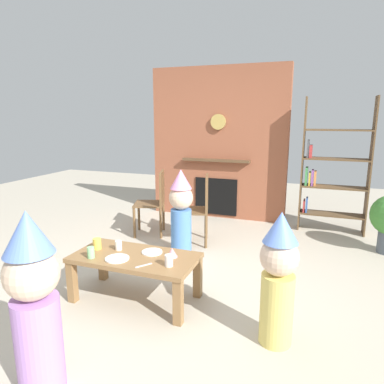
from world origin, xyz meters
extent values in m
plane|color=#BCB29E|center=(0.00, 0.00, 0.00)|extent=(12.00, 12.00, 0.00)
cube|color=#935138|center=(-0.20, 2.60, 1.20)|extent=(2.20, 0.18, 2.40)
cube|color=black|center=(-0.20, 2.50, 0.35)|extent=(0.70, 0.02, 0.60)
cube|color=brown|center=(-0.20, 2.46, 0.95)|extent=(1.10, 0.10, 0.04)
cylinder|color=tan|center=(-0.18, 2.48, 1.55)|extent=(0.24, 0.04, 0.24)
cube|color=brown|center=(1.12, 2.40, 0.95)|extent=(0.02, 0.28, 1.90)
cube|color=brown|center=(2.00, 2.40, 0.95)|extent=(0.02, 0.28, 1.90)
cube|color=brown|center=(1.56, 2.40, 0.25)|extent=(0.86, 0.28, 0.02)
cube|color=brown|center=(1.56, 2.40, 0.65)|extent=(0.86, 0.28, 0.02)
cube|color=brown|center=(1.56, 2.40, 1.05)|extent=(0.86, 0.28, 0.02)
cube|color=brown|center=(1.56, 2.40, 1.45)|extent=(0.86, 0.28, 0.02)
cube|color=#B23333|center=(1.18, 2.40, 0.34)|extent=(0.02, 0.20, 0.17)
cube|color=#3359A5|center=(1.22, 2.40, 0.36)|extent=(0.02, 0.20, 0.21)
cube|color=#3F8C4C|center=(1.18, 2.40, 0.79)|extent=(0.03, 0.20, 0.26)
cube|color=gold|center=(1.23, 2.40, 0.75)|extent=(0.02, 0.20, 0.19)
cube|color=#8C4C99|center=(1.27, 2.40, 0.77)|extent=(0.03, 0.20, 0.22)
cube|color=#D87F3F|center=(1.31, 2.40, 0.76)|extent=(0.03, 0.20, 0.20)
cube|color=#4C4C51|center=(1.18, 2.40, 1.18)|extent=(0.02, 0.20, 0.25)
cube|color=#B23333|center=(1.22, 2.40, 1.15)|extent=(0.04, 0.20, 0.17)
cube|color=olive|center=(-0.14, -0.28, 0.40)|extent=(1.11, 0.56, 0.04)
cube|color=olive|center=(-0.65, -0.52, 0.19)|extent=(0.07, 0.07, 0.38)
cube|color=olive|center=(0.37, -0.52, 0.19)|extent=(0.07, 0.07, 0.38)
cube|color=olive|center=(-0.65, -0.05, 0.19)|extent=(0.07, 0.07, 0.38)
cube|color=olive|center=(0.37, -0.05, 0.19)|extent=(0.07, 0.07, 0.38)
cylinder|color=#F2CC4C|center=(-0.55, -0.27, 0.47)|extent=(0.08, 0.08, 0.10)
cylinder|color=silver|center=(-0.35, -0.22, 0.46)|extent=(0.06, 0.06, 0.09)
cylinder|color=silver|center=(0.23, -0.38, 0.47)|extent=(0.07, 0.07, 0.10)
cylinder|color=#8CD18C|center=(-0.48, -0.46, 0.47)|extent=(0.06, 0.06, 0.10)
cylinder|color=white|center=(-0.03, -0.17, 0.43)|extent=(0.19, 0.19, 0.01)
cylinder|color=white|center=(-0.24, -0.41, 0.43)|extent=(0.21, 0.21, 0.01)
cone|color=pink|center=(0.18, -0.20, 0.46)|extent=(0.10, 0.10, 0.08)
cube|color=silver|center=(0.03, -0.45, 0.42)|extent=(0.10, 0.13, 0.01)
cylinder|color=#B27FCC|center=(-0.15, -1.43, 0.30)|extent=(0.27, 0.27, 0.60)
sphere|color=beige|center=(-0.15, -1.43, 0.76)|extent=(0.31, 0.31, 0.31)
cone|color=#668CE5|center=(-0.15, -1.43, 1.01)|extent=(0.28, 0.28, 0.25)
cylinder|color=#E0CC66|center=(1.13, -0.48, 0.27)|extent=(0.24, 0.24, 0.53)
sphere|color=beige|center=(1.13, -0.48, 0.67)|extent=(0.28, 0.28, 0.28)
cone|color=#668CE5|center=(1.13, -0.48, 0.89)|extent=(0.25, 0.25, 0.22)
cylinder|color=#4C7FC6|center=(-0.16, 0.86, 0.28)|extent=(0.25, 0.25, 0.55)
sphere|color=beige|center=(-0.16, 0.86, 0.69)|extent=(0.29, 0.29, 0.29)
cone|color=pink|center=(-0.16, 0.86, 0.92)|extent=(0.26, 0.26, 0.23)
cube|color=brown|center=(-0.84, 1.37, 0.44)|extent=(0.51, 0.51, 0.02)
cube|color=brown|center=(-0.67, 1.43, 0.68)|extent=(0.16, 0.39, 0.45)
cylinder|color=brown|center=(-1.07, 1.48, 0.21)|extent=(0.04, 0.04, 0.43)
cylinder|color=brown|center=(-0.96, 1.14, 0.21)|extent=(0.04, 0.04, 0.43)
cylinder|color=brown|center=(-0.73, 1.60, 0.21)|extent=(0.04, 0.04, 0.43)
cylinder|color=brown|center=(-0.62, 1.26, 0.21)|extent=(0.04, 0.04, 0.43)
cube|color=brown|center=(-0.16, 1.25, 0.44)|extent=(0.50, 0.50, 0.02)
cube|color=brown|center=(0.02, 1.30, 0.68)|extent=(0.14, 0.39, 0.45)
cylinder|color=brown|center=(-0.38, 1.37, 0.21)|extent=(0.04, 0.04, 0.43)
cylinder|color=brown|center=(-0.28, 1.02, 0.21)|extent=(0.04, 0.04, 0.43)
cylinder|color=brown|center=(-0.04, 1.47, 0.21)|extent=(0.04, 0.04, 0.43)
cylinder|color=brown|center=(0.07, 1.13, 0.21)|extent=(0.04, 0.04, 0.43)
camera|label=1|loc=(1.33, -2.82, 1.63)|focal=32.41mm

